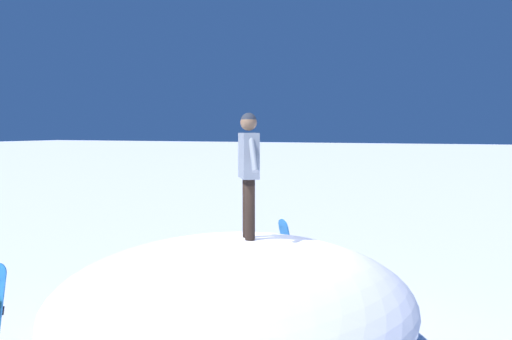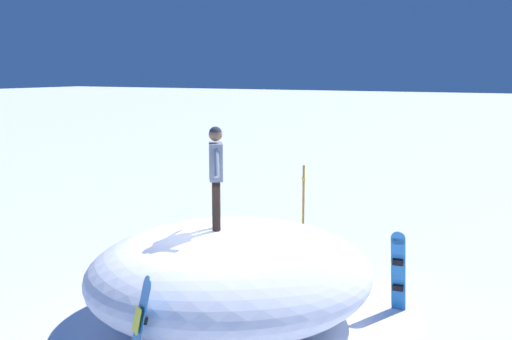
# 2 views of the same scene
# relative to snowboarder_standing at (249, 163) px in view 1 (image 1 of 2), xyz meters

# --- Properties ---
(snow_mound) EXTENTS (6.43, 6.58, 1.74)m
(snow_mound) POSITION_rel_snowboarder_standing_xyz_m (-0.11, -0.28, -1.94)
(snow_mound) COLOR white
(snow_mound) RESTS_ON ground
(snowboarder_standing) EXTENTS (0.66, 0.92, 1.77)m
(snowboarder_standing) POSITION_rel_snowboarder_standing_xyz_m (0.00, 0.00, 0.00)
(snowboarder_standing) COLOR black
(snowboarder_standing) RESTS_ON snow_mound
(snowboard_primary_upright) EXTENTS (0.46, 0.48, 1.62)m
(snowboard_primary_upright) POSITION_rel_snowboarder_standing_xyz_m (-0.23, 2.43, -1.97)
(snowboard_primary_upright) COLOR #2672BF
(snowboard_primary_upright) RESTS_ON ground
(backpack_far) EXTENTS (0.49, 0.51, 0.39)m
(backpack_far) POSITION_rel_snowboarder_standing_xyz_m (-3.77, 0.60, -2.61)
(backpack_far) COLOR #1E2333
(backpack_far) RESTS_ON ground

